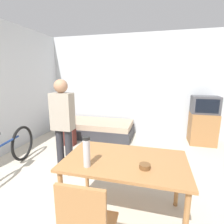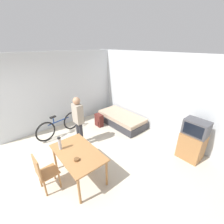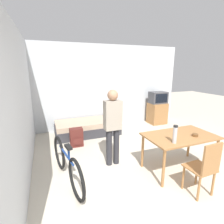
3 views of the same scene
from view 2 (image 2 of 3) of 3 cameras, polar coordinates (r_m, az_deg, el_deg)
name	(u,v)px [view 2 (image 2 of 3)]	position (r m, az deg, el deg)	size (l,w,h in m)	color
ground_plane	(37,183)	(4.17, -26.59, -23.14)	(20.00, 20.00, 0.00)	beige
wall_back	(149,93)	(5.42, 14.05, 7.07)	(5.51, 0.06, 2.70)	silver
wall_left	(67,89)	(5.92, -16.87, 8.21)	(0.06, 4.95, 2.70)	silver
daybed	(121,119)	(5.90, 3.61, -2.82)	(1.89, 0.94, 0.41)	#333338
tv	(193,141)	(4.63, 28.42, -9.56)	(0.59, 0.52, 1.15)	#9E6B3D
dining_table	(78,155)	(3.57, -12.85, -15.64)	(1.32, 0.79, 0.73)	#9E6B3D
wooden_chair	(43,172)	(3.61, -24.75, -19.99)	(0.40, 0.40, 0.92)	#9E6B3D
bicycle	(59,126)	(5.49, -19.39, -4.88)	(0.33, 1.66, 0.76)	black
person_standing	(78,119)	(4.52, -12.74, -2.45)	(0.34, 0.21, 1.57)	#28282D
thermos_flask	(60,143)	(3.61, -19.32, -11.02)	(0.07, 0.07, 0.31)	#B7B7BC
mate_bowl	(77,159)	(3.30, -13.32, -17.18)	(0.11, 0.11, 0.05)	brown
backpack	(99,120)	(5.77, -4.98, -3.16)	(0.32, 0.22, 0.48)	#56231E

